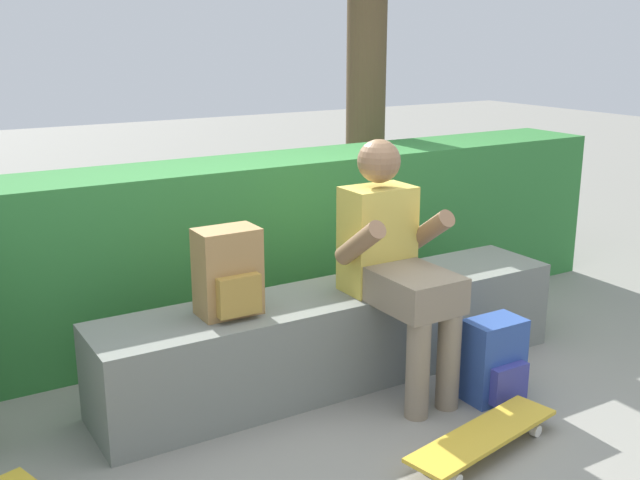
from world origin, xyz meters
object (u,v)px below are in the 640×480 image
at_px(bench_main, 338,335).
at_px(backpack_on_ground, 494,361).
at_px(skateboard_near_person, 483,436).
at_px(person_skater, 395,259).
at_px(backpack_on_bench, 229,273).

xyz_separation_m(bench_main, backpack_on_ground, (0.51, -0.58, -0.04)).
bearing_deg(backpack_on_ground, skateboard_near_person, -137.84).
bearing_deg(skateboard_near_person, person_skater, 86.51).
xyz_separation_m(bench_main, backpack_on_bench, (-0.59, -0.01, 0.43)).
distance_m(bench_main, person_skater, 0.51).
xyz_separation_m(person_skater, backpack_on_bench, (-0.77, 0.21, -0.00)).
height_order(skateboard_near_person, backpack_on_ground, backpack_on_ground).
bearing_deg(bench_main, backpack_on_bench, -179.09).
height_order(person_skater, backpack_on_ground, person_skater).
bearing_deg(backpack_on_bench, person_skater, -15.04).
xyz_separation_m(skateboard_near_person, backpack_on_ground, (0.38, 0.34, 0.12)).
height_order(bench_main, backpack_on_ground, bench_main).
bearing_deg(bench_main, skateboard_near_person, -81.66).
bearing_deg(person_skater, bench_main, 129.31).
bearing_deg(skateboard_near_person, backpack_on_ground, 42.16).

